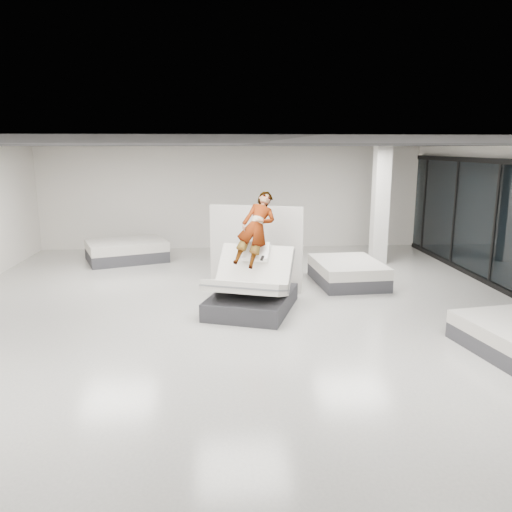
% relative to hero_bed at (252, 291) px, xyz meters
% --- Properties ---
extents(room, '(14.00, 14.04, 3.20)m').
position_rel_hero_bed_xyz_m(room, '(-0.22, -0.57, 1.20)').
color(room, beige).
rests_on(room, ground).
extents(hero_bed, '(2.04, 2.34, 1.32)m').
position_rel_hero_bed_xyz_m(hero_bed, '(0.00, 0.00, 0.00)').
color(hero_bed, '#323337').
rests_on(hero_bed, floor).
extents(person, '(1.10, 1.73, 1.17)m').
position_rel_hero_bed_xyz_m(person, '(0.11, 0.32, 0.87)').
color(person, slate).
rests_on(person, hero_bed).
extents(remote, '(0.09, 0.15, 0.08)m').
position_rel_hero_bed_xyz_m(remote, '(0.20, -0.08, 0.68)').
color(remote, black).
rests_on(remote, person).
extents(divider_panel, '(2.03, 0.74, 1.92)m').
position_rel_hero_bed_xyz_m(divider_panel, '(0.19, 1.45, 0.56)').
color(divider_panel, silver).
rests_on(divider_panel, floor).
extents(flat_bed_right_far, '(1.59, 2.04, 0.54)m').
position_rel_hero_bed_xyz_m(flat_bed_right_far, '(2.40, 1.87, -0.13)').
color(flat_bed_right_far, '#323337').
rests_on(flat_bed_right_far, floor).
extents(flat_bed_left_far, '(2.52, 2.22, 0.58)m').
position_rel_hero_bed_xyz_m(flat_bed_left_far, '(-3.27, 4.72, -0.11)').
color(flat_bed_left_far, '#323337').
rests_on(flat_bed_left_far, floor).
extents(column, '(0.40, 0.40, 3.20)m').
position_rel_hero_bed_xyz_m(column, '(3.78, 3.93, 1.20)').
color(column, white).
rests_on(column, floor).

